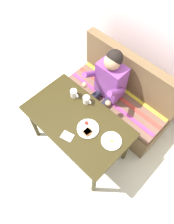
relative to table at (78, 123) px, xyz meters
The scene contains 10 objects.
ground_plane 0.65m from the table, ahead, with size 8.00×8.00×0.00m, color beige.
back_wall 1.43m from the table, 90.00° to the left, with size 4.40×0.10×2.60m, color silver.
table is the anchor object (origin of this frame).
couch 0.83m from the table, 90.00° to the left, with size 1.44×0.56×1.00m.
person 0.60m from the table, 99.21° to the left, with size 0.45×0.61×1.21m.
plate_breakfast 0.19m from the table, ahead, with size 0.24×0.24×0.05m.
plate_eggs 0.45m from the table, ahead, with size 0.21×0.21×0.04m.
coffee_mug 0.29m from the table, 111.41° to the left, with size 0.12×0.08×0.09m.
coffee_mug_second 0.35m from the table, 142.72° to the left, with size 0.12×0.08×0.09m.
napkin 0.24m from the table, 73.07° to the right, with size 0.12×0.09×0.01m, color silver.
Camera 1 is at (0.89, -0.75, 2.82)m, focal length 34.91 mm.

